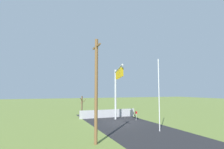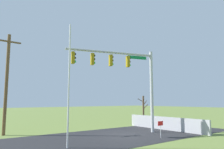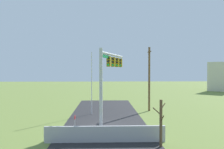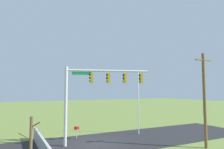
% 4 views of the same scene
% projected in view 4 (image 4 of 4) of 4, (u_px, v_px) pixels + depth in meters
% --- Properties ---
extents(ground_plane, '(160.00, 160.00, 0.00)m').
position_uv_depth(ground_plane, '(97.00, 143.00, 18.92)').
color(ground_plane, olive).
extents(road_surface, '(28.00, 8.00, 0.01)m').
position_uv_depth(road_surface, '(133.00, 139.00, 20.74)').
color(road_surface, '#232326').
rests_on(road_surface, ground_plane).
extents(sidewalk_corner, '(6.00, 6.00, 0.01)m').
position_uv_depth(sidewalk_corner, '(54.00, 148.00, 17.50)').
color(sidewalk_corner, '#B7B5AD').
rests_on(sidewalk_corner, ground_plane).
extents(retaining_fence, '(0.20, 8.93, 1.21)m').
position_uv_depth(retaining_fence, '(41.00, 143.00, 16.74)').
color(retaining_fence, '#A8A8AD').
rests_on(retaining_fence, ground_plane).
extents(signal_mast, '(7.56, 2.52, 7.17)m').
position_uv_depth(signal_mast, '(94.00, 88.00, 18.78)').
color(signal_mast, '#B2B5BA').
rests_on(signal_mast, ground_plane).
extents(flagpole, '(0.10, 0.10, 7.44)m').
position_uv_depth(flagpole, '(138.00, 101.00, 23.30)').
color(flagpole, silver).
rests_on(flagpole, ground_plane).
extents(utility_pole, '(1.90, 0.26, 8.26)m').
position_uv_depth(utility_pole, '(205.00, 98.00, 17.71)').
color(utility_pole, brown).
rests_on(utility_pole, ground_plane).
extents(bare_tree, '(1.27, 1.02, 3.29)m').
position_uv_depth(bare_tree, '(31.00, 142.00, 12.87)').
color(bare_tree, brown).
rests_on(bare_tree, ground_plane).
extents(open_sign, '(0.56, 0.04, 1.22)m').
position_uv_depth(open_sign, '(77.00, 130.00, 20.95)').
color(open_sign, silver).
rests_on(open_sign, ground_plane).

